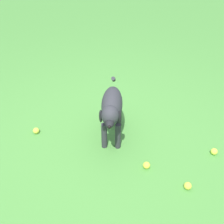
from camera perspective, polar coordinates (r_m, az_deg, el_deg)
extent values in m
plane|color=#478438|center=(2.80, -2.39, -7.37)|extent=(14.00, 14.00, 0.00)
ellipsoid|color=#2D2D33|center=(2.69, 0.00, 1.65)|extent=(0.54, 0.48, 0.23)
cylinder|color=#2D2D33|center=(2.71, 1.22, -4.94)|extent=(0.06, 0.06, 0.28)
cylinder|color=#2D2D33|center=(2.72, -1.56, -4.85)|extent=(0.06, 0.06, 0.28)
cylinder|color=#2D2D33|center=(2.98, 1.42, -0.58)|extent=(0.06, 0.06, 0.28)
cylinder|color=#2D2D33|center=(2.98, -1.10, -0.51)|extent=(0.06, 0.06, 0.28)
ellipsoid|color=#2D2D33|center=(2.38, -0.36, -0.63)|extent=(0.23, 0.23, 0.17)
ellipsoid|color=black|center=(2.33, -0.46, -2.20)|extent=(0.14, 0.13, 0.07)
sphere|color=black|center=(2.28, -0.54, -3.08)|extent=(0.03, 0.03, 0.03)
ellipsoid|color=black|center=(2.39, 1.60, -0.97)|extent=(0.07, 0.06, 0.13)
ellipsoid|color=black|center=(2.40, -2.30, -0.86)|extent=(0.07, 0.06, 0.13)
cylinder|color=#2D2D33|center=(2.92, 0.31, 6.69)|extent=(0.16, 0.13, 0.14)
sphere|color=#CBE13F|center=(2.89, 20.08, -7.57)|extent=(0.07, 0.07, 0.07)
sphere|color=#C8D13E|center=(3.05, -15.19, -3.69)|extent=(0.07, 0.07, 0.07)
sphere|color=#C8D33D|center=(2.52, 15.17, -14.32)|extent=(0.07, 0.07, 0.07)
sphere|color=#D4DA3B|center=(2.61, 7.05, -10.72)|extent=(0.07, 0.07, 0.07)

